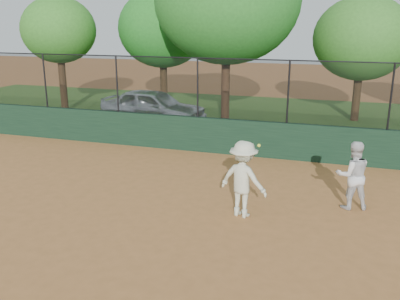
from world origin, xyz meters
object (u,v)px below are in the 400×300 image
(tree_2, at_px, (227,0))
(tree_0, at_px, (58,30))
(parked_car, at_px, (153,107))
(tree_1, at_px, (163,29))
(player_main, at_px, (243,179))
(tree_3, at_px, (362,39))
(player_second, at_px, (353,175))

(tree_2, bearing_deg, tree_0, 177.84)
(parked_car, bearing_deg, tree_1, 19.71)
(player_main, distance_m, tree_3, 12.23)
(tree_0, relative_size, tree_3, 1.01)
(tree_0, height_order, tree_2, tree_2)
(tree_0, xyz_separation_m, tree_2, (8.27, -0.31, 1.25))
(player_second, height_order, tree_3, tree_3)
(parked_car, bearing_deg, player_main, -140.23)
(tree_3, bearing_deg, parked_car, -156.29)
(parked_car, relative_size, player_main, 2.53)
(tree_1, height_order, tree_3, tree_1)
(tree_2, bearing_deg, tree_1, 145.09)
(tree_2, bearing_deg, player_main, -72.87)
(player_second, distance_m, tree_1, 14.30)
(player_second, xyz_separation_m, tree_0, (-13.42, 8.09, 3.08))
(tree_1, distance_m, tree_3, 9.37)
(tree_0, xyz_separation_m, tree_3, (13.65, 2.32, -0.31))
(tree_0, relative_size, tree_1, 0.93)
(parked_car, distance_m, tree_3, 9.51)
(player_main, relative_size, tree_1, 0.31)
(player_second, bearing_deg, tree_1, -65.49)
(player_main, height_order, tree_3, tree_3)
(parked_car, height_order, player_second, player_second)
(tree_2, distance_m, tree_3, 6.19)
(tree_1, distance_m, tree_2, 4.99)
(parked_car, xyz_separation_m, player_second, (8.08, -6.76, 0.05))
(parked_car, relative_size, tree_1, 0.78)
(tree_0, bearing_deg, parked_car, -13.96)
(player_main, distance_m, tree_0, 14.76)
(tree_0, bearing_deg, player_main, -40.14)
(tree_1, bearing_deg, player_second, -49.12)
(player_second, distance_m, tree_2, 10.28)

